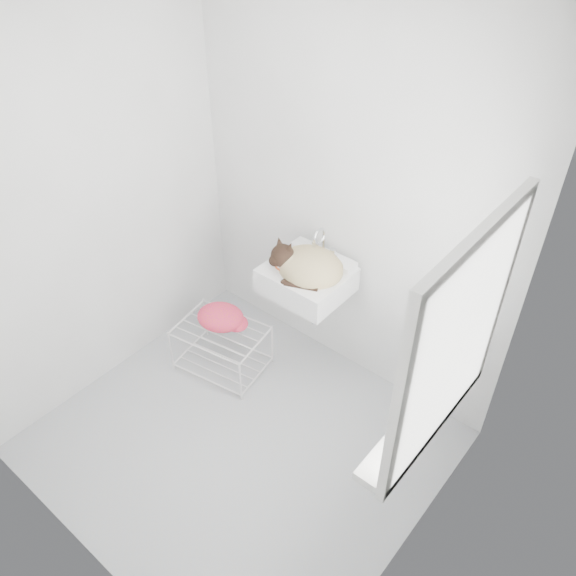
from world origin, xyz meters
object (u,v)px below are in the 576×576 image
Objects in this scene: sink at (307,269)px; bottle_a at (402,439)px; bottle_b at (409,430)px; cat at (307,266)px; wire_rack at (222,349)px; bottle_c at (437,397)px.

bottle_a is (1.09, -0.70, 0.00)m from sink.
cat is at bearing 149.82° from bottle_b.
wire_rack is 3.29× the size of bottle_c.
bottle_b is at bearing 90.00° from bottle_a.
sink is 2.88× the size of bottle_c.
bottle_b is at bearing -10.91° from wire_rack.
cat is 2.62× the size of bottle_b.
cat is 0.93m from wire_rack.
cat is 2.65× the size of bottle_c.
sink is 0.90m from wire_rack.
cat is 1.24m from bottle_b.
sink reaches higher than wire_rack.
bottle_b reaches higher than wire_rack.
bottle_a is 0.31m from bottle_c.
bottle_b and bottle_c have the same top height.
bottle_c is at bearing 90.00° from bottle_a.
bottle_b is (1.53, -0.30, 0.70)m from wire_rack.
sink is at bearing 147.05° from bottle_a.
bottle_c is (1.07, -0.37, -0.04)m from cat.
sink is 1.09× the size of cat.
sink is at bearing 37.72° from wire_rack.
sink is 1.26m from bottle_b.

